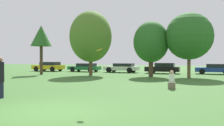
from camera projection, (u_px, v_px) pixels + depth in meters
ground_plane at (46, 111)px, 7.93m from camera, size 120.00×120.00×0.00m
person_thrower at (0, 77)px, 10.60m from camera, size 0.36×0.36×1.86m
frisbee at (99, 50)px, 8.60m from camera, size 0.23×0.23×0.11m
bystander_sitting at (172, 81)px, 13.99m from camera, size 0.42×0.35×1.10m
tree_0 at (41, 36)px, 26.34m from camera, size 2.33×2.33×5.55m
tree_1 at (91, 37)px, 25.12m from camera, size 4.51×4.51×6.89m
tree_2 at (151, 42)px, 23.66m from camera, size 3.55×3.55×5.56m
tree_3 at (189, 36)px, 22.43m from camera, size 4.50×4.50×6.19m
parked_car_yellow at (49, 66)px, 34.07m from camera, size 4.62×2.24×1.34m
parked_car_green at (85, 67)px, 32.61m from camera, size 4.51×2.09×1.16m
parked_car_white at (122, 67)px, 30.75m from camera, size 4.60×2.15×1.20m
parked_car_black at (163, 68)px, 28.57m from camera, size 4.15×2.06×1.29m
parked_car_blue at (215, 69)px, 27.37m from camera, size 4.22×2.02×1.19m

